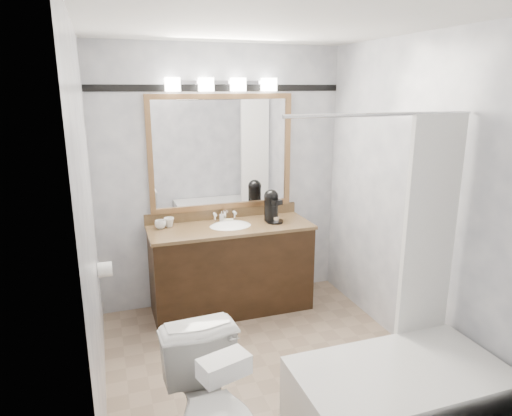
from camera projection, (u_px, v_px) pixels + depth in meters
The scene contains 13 objects.
room at pixel (268, 212), 3.24m from camera, with size 2.42×2.62×2.52m.
vanity at pixel (231, 266), 4.38m from camera, with size 1.53×0.58×0.97m.
mirror at pixel (222, 153), 4.35m from camera, with size 1.40×0.04×1.10m.
vanity_light_bar at pixel (222, 84), 4.14m from camera, with size 1.02×0.14×0.12m.
accent_stripe at pixel (220, 88), 4.21m from camera, with size 2.40×0.01×0.06m, color black.
bathtub at pixel (400, 390), 2.84m from camera, with size 1.30×0.75×1.96m.
tp_roll at pixel (105, 269), 3.64m from camera, with size 0.12×0.12×0.11m, color white.
tissue_box at pixel (224, 367), 2.12m from camera, with size 0.24×0.13×0.10m, color white.
coffee_maker at pixel (272, 205), 4.37m from camera, with size 0.17×0.20×0.31m.
cup_left at pixel (160, 224), 4.17m from camera, with size 0.10×0.10×0.08m, color white.
cup_right at pixel (169, 222), 4.23m from camera, with size 0.09×0.09×0.09m, color white.
soap_bottle_a at pixel (222, 216), 4.42m from camera, with size 0.04×0.04×0.09m, color white.
soap_bar at pixel (228, 221), 4.38m from camera, with size 0.09×0.06×0.03m, color beige.
Camera 1 is at (-1.09, -2.93, 2.11)m, focal length 32.00 mm.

